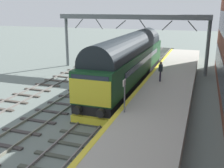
% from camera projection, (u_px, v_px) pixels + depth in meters
% --- Properties ---
extents(ground_plane, '(140.00, 140.00, 0.00)m').
position_uv_depth(ground_plane, '(113.00, 102.00, 20.15)').
color(ground_plane, slate).
rests_on(ground_plane, ground).
extents(track_main, '(2.50, 60.00, 0.15)m').
position_uv_depth(track_main, '(113.00, 102.00, 20.14)').
color(track_main, slate).
rests_on(track_main, ground).
extents(track_adjacent_west, '(2.50, 60.00, 0.15)m').
position_uv_depth(track_adjacent_west, '(73.00, 97.00, 21.16)').
color(track_adjacent_west, gray).
rests_on(track_adjacent_west, ground).
extents(track_adjacent_far_west, '(2.50, 60.00, 0.15)m').
position_uv_depth(track_adjacent_far_west, '(32.00, 92.00, 22.34)').
color(track_adjacent_far_west, gray).
rests_on(track_adjacent_far_west, ground).
extents(station_platform, '(4.00, 44.00, 1.01)m').
position_uv_depth(station_platform, '(161.00, 101.00, 18.89)').
color(station_platform, '#B1ADA0').
rests_on(station_platform, ground).
extents(diesel_locomotive, '(2.74, 17.94, 4.68)m').
position_uv_depth(diesel_locomotive, '(129.00, 59.00, 23.63)').
color(diesel_locomotive, black).
rests_on(diesel_locomotive, ground).
extents(platform_number_sign, '(0.10, 0.44, 1.95)m').
position_uv_depth(platform_number_sign, '(124.00, 91.00, 15.22)').
color(platform_number_sign, slate).
rests_on(platform_number_sign, station_platform).
extents(waiting_passenger, '(0.36, 0.51, 1.64)m').
position_uv_depth(waiting_passenger, '(161.00, 70.00, 21.86)').
color(waiting_passenger, '#2C263C').
rests_on(waiting_passenger, station_platform).
extents(overhead_footbridge, '(16.40, 2.00, 6.16)m').
position_uv_depth(overhead_footbridge, '(132.00, 19.00, 29.00)').
color(overhead_footbridge, slate).
rests_on(overhead_footbridge, ground).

